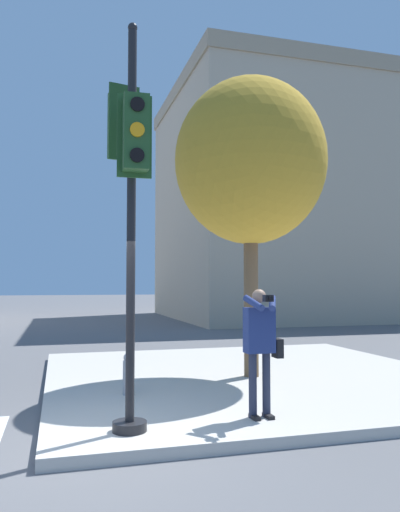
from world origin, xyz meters
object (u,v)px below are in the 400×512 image
(person_photographer, at_px, (261,340))
(street_tree, at_px, (250,162))
(traffic_signal_pole, at_px, (129,178))
(fire_hydrant, at_px, (128,374))

(person_photographer, xyz_separation_m, street_tree, (0.99, 2.82, 3.20))
(traffic_signal_pole, bearing_deg, street_tree, 46.42)
(person_photographer, bearing_deg, fire_hydrant, 129.85)
(street_tree, relative_size, fire_hydrant, 8.78)
(person_photographer, bearing_deg, street_tree, 70.72)
(traffic_signal_pole, relative_size, person_photographer, 2.97)
(traffic_signal_pole, distance_m, street_tree, 4.24)
(traffic_signal_pole, height_order, street_tree, street_tree)
(person_photographer, relative_size, fire_hydrant, 2.58)
(street_tree, bearing_deg, person_photographer, -109.28)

